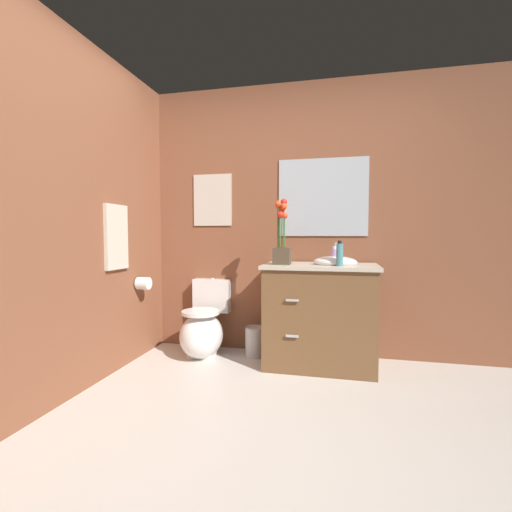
{
  "coord_description": "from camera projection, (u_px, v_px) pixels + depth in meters",
  "views": [
    {
      "loc": [
        0.41,
        -1.68,
        1.11
      ],
      "look_at": [
        -0.28,
        1.32,
        0.93
      ],
      "focal_mm": 25.32,
      "sensor_mm": 36.0,
      "label": 1
    }
  ],
  "objects": [
    {
      "name": "vanity_cabinet",
      "position": [
        320.0,
        314.0,
        3.04
      ],
      "size": [
        0.94,
        0.56,
        1.04
      ],
      "color": "brown",
      "rests_on": "ground_plane"
    },
    {
      "name": "flower_vase",
      "position": [
        282.0,
        241.0,
        3.01
      ],
      "size": [
        0.14,
        0.14,
        0.55
      ],
      "color": "#4C3D2D",
      "rests_on": "vanity_cabinet"
    },
    {
      "name": "toilet",
      "position": [
        203.0,
        329.0,
        3.31
      ],
      "size": [
        0.38,
        0.59,
        0.69
      ],
      "color": "white",
      "rests_on": "ground_plane"
    },
    {
      "name": "hanging_towel",
      "position": [
        116.0,
        237.0,
        2.89
      ],
      "size": [
        0.03,
        0.28,
        0.52
      ],
      "primitive_type": "cube",
      "color": "beige"
    },
    {
      "name": "ground_plane",
      "position": [
        251.0,
        458.0,
        1.79
      ],
      "size": [
        8.98,
        8.98,
        0.0
      ],
      "primitive_type": "plane",
      "color": "beige"
    },
    {
      "name": "toilet_paper_roll",
      "position": [
        143.0,
        283.0,
        3.2
      ],
      "size": [
        0.11,
        0.11,
        0.11
      ],
      "primitive_type": "cylinder",
      "rotation": [
        0.0,
        1.57,
        0.0
      ],
      "color": "white"
    },
    {
      "name": "wall_mirror",
      "position": [
        323.0,
        197.0,
        3.27
      ],
      "size": [
        0.8,
        0.01,
        0.7
      ],
      "primitive_type": "cube",
      "color": "#B2BCC6"
    },
    {
      "name": "wall_left",
      "position": [
        77.0,
        215.0,
        2.51
      ],
      "size": [
        0.05,
        4.68,
        2.5
      ],
      "primitive_type": "cube",
      "color": "brown",
      "rests_on": "ground_plane"
    },
    {
      "name": "soap_bottle",
      "position": [
        334.0,
        256.0,
        2.99
      ],
      "size": [
        0.06,
        0.06,
        0.15
      ],
      "color": "#B28CBF",
      "rests_on": "vanity_cabinet"
    },
    {
      "name": "wall_back",
      "position": [
        316.0,
        220.0,
        3.32
      ],
      "size": [
        4.19,
        0.05,
        2.5
      ],
      "primitive_type": "cube",
      "color": "brown",
      "rests_on": "ground_plane"
    },
    {
      "name": "lotion_bottle",
      "position": [
        340.0,
        254.0,
        2.84
      ],
      "size": [
        0.05,
        0.05,
        0.2
      ],
      "color": "teal",
      "rests_on": "vanity_cabinet"
    },
    {
      "name": "trash_bin",
      "position": [
        255.0,
        341.0,
        3.3
      ],
      "size": [
        0.18,
        0.18,
        0.27
      ],
      "color": "#B7B7BC",
      "rests_on": "ground_plane"
    },
    {
      "name": "wall_poster",
      "position": [
        212.0,
        200.0,
        3.5
      ],
      "size": [
        0.38,
        0.01,
        0.5
      ],
      "primitive_type": "cube",
      "color": "beige"
    }
  ]
}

